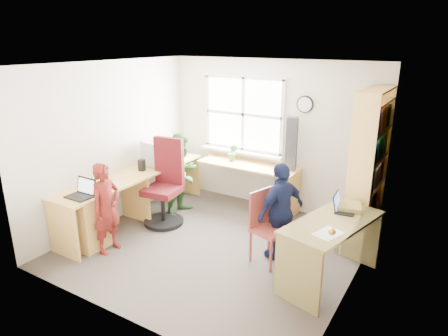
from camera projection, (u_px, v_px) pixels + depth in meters
name	position (u px, v px, depth m)	size (l,w,h in m)	color
room	(219.00, 159.00, 5.11)	(3.64, 3.44, 2.44)	#423A34
l_desk	(126.00, 203.00, 5.69)	(2.38, 2.95, 0.75)	#FFC765
right_desk	(331.00, 238.00, 4.48)	(0.91, 1.42, 0.76)	olive
bookshelf	(368.00, 173.00, 5.25)	(0.30, 1.02, 2.10)	#FFC765
swivel_chair	(165.00, 187.00, 6.00)	(0.68, 0.68, 1.29)	black
wooden_chair	(266.00, 224.00, 4.94)	(0.50, 0.50, 0.92)	#973C32
crt_monitor	(158.00, 153.00, 6.33)	(0.45, 0.41, 0.40)	silver
laptop_left	(82.00, 192.00, 5.13)	(0.33, 0.27, 0.23)	black
laptop_right	(342.00, 207.00, 4.68)	(0.28, 0.32, 0.21)	black
speaker_a	(142.00, 165.00, 6.11)	(0.11, 0.11, 0.18)	black
speaker_b	(166.00, 156.00, 6.60)	(0.11, 0.11, 0.17)	black
cd_tower	(292.00, 144.00, 6.06)	(0.19, 0.18, 0.82)	black
game_box	(348.00, 206.00, 4.73)	(0.37, 0.37, 0.06)	red
paper_a	(106.00, 185.00, 5.54)	(0.26, 0.35, 0.00)	silver
paper_b	(328.00, 233.00, 4.13)	(0.30, 0.36, 0.00)	silver
potted_plant	(233.00, 153.00, 6.58)	(0.16, 0.13, 0.29)	#2B6D30
person_red	(107.00, 208.00, 5.14)	(0.44, 0.29, 1.21)	maroon
person_green	(183.00, 174.00, 6.29)	(0.64, 0.50, 1.31)	#2D6528
person_navy	(281.00, 211.00, 4.97)	(0.74, 0.31, 1.27)	#131A3D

